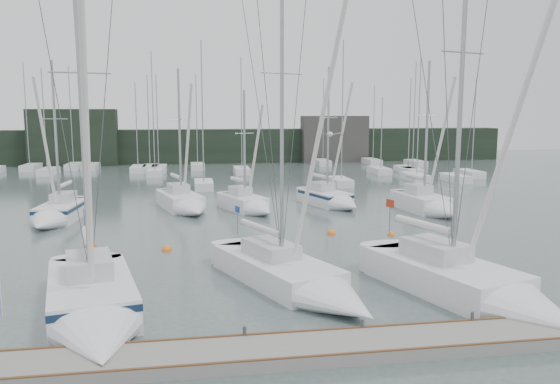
# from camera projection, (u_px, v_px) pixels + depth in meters

# --- Properties ---
(ground) EXTENTS (160.00, 160.00, 0.00)m
(ground) POSITION_uv_depth(u_px,v_px,m) (284.00, 301.00, 22.15)
(ground) COLOR #495956
(ground) RESTS_ON ground
(dock) EXTENTS (24.00, 2.00, 0.40)m
(dock) POSITION_uv_depth(u_px,v_px,m) (311.00, 349.00, 17.24)
(dock) COLOR slate
(dock) RESTS_ON ground
(far_treeline) EXTENTS (90.00, 4.00, 5.00)m
(far_treeline) POSITION_uv_depth(u_px,v_px,m) (215.00, 146.00, 82.33)
(far_treeline) COLOR black
(far_treeline) RESTS_ON ground
(far_building_left) EXTENTS (12.00, 3.00, 8.00)m
(far_building_left) POSITION_uv_depth(u_px,v_px,m) (73.00, 138.00, 76.97)
(far_building_left) COLOR black
(far_building_left) RESTS_ON ground
(far_building_right) EXTENTS (10.00, 3.00, 7.00)m
(far_building_right) POSITION_uv_depth(u_px,v_px,m) (334.00, 139.00, 83.09)
(far_building_right) COLOR #3B3936
(far_building_right) RESTS_ON ground
(mast_forest) EXTENTS (58.72, 26.41, 14.83)m
(mast_forest) POSITION_uv_depth(u_px,v_px,m) (246.00, 169.00, 68.23)
(mast_forest) COLOR silver
(mast_forest) RESTS_ON ground
(sailboat_near_left) EXTENTS (5.07, 10.13, 15.25)m
(sailboat_near_left) POSITION_uv_depth(u_px,v_px,m) (94.00, 309.00, 19.53)
(sailboat_near_left) COLOR silver
(sailboat_near_left) RESTS_ON ground
(sailboat_near_center) EXTENTS (6.59, 10.60, 15.74)m
(sailboat_near_center) POSITION_uv_depth(u_px,v_px,m) (304.00, 283.00, 22.90)
(sailboat_near_center) COLOR silver
(sailboat_near_center) RESTS_ON ground
(sailboat_near_right) EXTENTS (6.20, 10.55, 16.91)m
(sailboat_near_right) POSITION_uv_depth(u_px,v_px,m) (482.00, 290.00, 21.64)
(sailboat_near_right) COLOR silver
(sailboat_near_right) RESTS_ON ground
(sailboat_mid_a) EXTENTS (3.11, 8.07, 11.91)m
(sailboat_mid_a) POSITION_uv_depth(u_px,v_px,m) (56.00, 214.00, 37.72)
(sailboat_mid_a) COLOR silver
(sailboat_mid_a) RESTS_ON ground
(sailboat_mid_b) EXTENTS (4.64, 8.38, 11.71)m
(sailboat_mid_b) POSITION_uv_depth(u_px,v_px,m) (185.00, 204.00, 42.04)
(sailboat_mid_b) COLOR silver
(sailboat_mid_b) RESTS_ON ground
(sailboat_mid_c) EXTENTS (4.49, 6.84, 9.95)m
(sailboat_mid_c) POSITION_uv_depth(u_px,v_px,m) (250.00, 205.00, 41.68)
(sailboat_mid_c) COLOR silver
(sailboat_mid_c) RESTS_ON ground
(sailboat_mid_d) EXTENTS (4.49, 7.40, 11.99)m
(sailboat_mid_d) POSITION_uv_depth(u_px,v_px,m) (333.00, 200.00, 44.12)
(sailboat_mid_d) COLOR silver
(sailboat_mid_d) RESTS_ON ground
(sailboat_mid_e) EXTENTS (3.42, 7.66, 12.23)m
(sailboat_mid_e) POSITION_uv_depth(u_px,v_px,m) (431.00, 206.00, 41.14)
(sailboat_mid_e) COLOR silver
(sailboat_mid_e) RESTS_ON ground
(buoy_a) EXTENTS (0.56, 0.56, 0.56)m
(buoy_a) POSITION_uv_depth(u_px,v_px,m) (167.00, 250.00, 30.34)
(buoy_a) COLOR orange
(buoy_a) RESTS_ON ground
(buoy_b) EXTENTS (0.55, 0.55, 0.55)m
(buoy_b) POSITION_uv_depth(u_px,v_px,m) (331.00, 234.00, 34.43)
(buoy_b) COLOR orange
(buoy_b) RESTS_ON ground
(buoy_c) EXTENTS (0.69, 0.69, 0.69)m
(buoy_c) POSITION_uv_depth(u_px,v_px,m) (90.00, 246.00, 31.21)
(buoy_c) COLOR orange
(buoy_c) RESTS_ON ground
(seagull) EXTENTS (1.12, 0.51, 0.22)m
(seagull) POSITION_uv_depth(u_px,v_px,m) (330.00, 134.00, 24.12)
(seagull) COLOR silver
(seagull) RESTS_ON ground
(buoy_d) EXTENTS (0.47, 0.47, 0.47)m
(buoy_d) POSITION_uv_depth(u_px,v_px,m) (391.00, 235.00, 34.04)
(buoy_d) COLOR orange
(buoy_d) RESTS_ON ground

